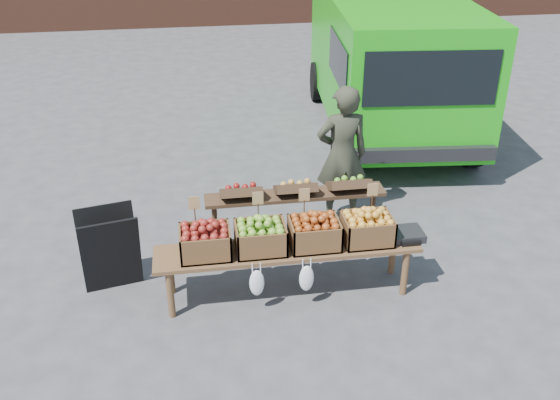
{
  "coord_description": "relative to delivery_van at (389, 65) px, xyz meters",
  "views": [
    {
      "loc": [
        -1.48,
        -4.78,
        3.99
      ],
      "look_at": [
        -0.58,
        0.98,
        0.85
      ],
      "focal_mm": 40.0,
      "sensor_mm": 36.0,
      "label": 1
    }
  ],
  "objects": [
    {
      "name": "crate_russet_pears",
      "position": [
        -2.69,
        -4.36,
        -0.4
      ],
      "size": [
        0.5,
        0.4,
        0.28
      ],
      "primitive_type": null,
      "color": "#5F9926",
      "rests_on": "display_bench"
    },
    {
      "name": "display_bench",
      "position": [
        -2.41,
        -4.36,
        -0.82
      ],
      "size": [
        2.7,
        0.56,
        0.57
      ],
      "primitive_type": null,
      "color": "brown",
      "rests_on": "ground"
    },
    {
      "name": "back_table",
      "position": [
        -2.21,
        -3.64,
        -0.59
      ],
      "size": [
        2.1,
        0.44,
        1.04
      ],
      "primitive_type": null,
      "color": "#402C1B",
      "rests_on": "ground"
    },
    {
      "name": "vendor",
      "position": [
        -1.5,
        -2.89,
        -0.23
      ],
      "size": [
        0.65,
        0.44,
        1.76
      ],
      "primitive_type": "imported",
      "rotation": [
        0.0,
        0.0,
        3.17
      ],
      "color": "#303224",
      "rests_on": "ground"
    },
    {
      "name": "crate_red_apples",
      "position": [
        -2.14,
        -4.36,
        -0.4
      ],
      "size": [
        0.5,
        0.4,
        0.28
      ],
      "primitive_type": null,
      "color": "#AB5223",
      "rests_on": "display_bench"
    },
    {
      "name": "crate_golden_apples",
      "position": [
        -3.24,
        -4.36,
        -0.4
      ],
      "size": [
        0.5,
        0.4,
        0.28
      ],
      "primitive_type": null,
      "color": "maroon",
      "rests_on": "display_bench"
    },
    {
      "name": "weighing_scale",
      "position": [
        -1.16,
        -4.36,
        -0.5
      ],
      "size": [
        0.34,
        0.3,
        0.08
      ],
      "primitive_type": "cube",
      "color": "black",
      "rests_on": "display_bench"
    },
    {
      "name": "delivery_van",
      "position": [
        0.0,
        0.0,
        0.0
      ],
      "size": [
        2.73,
        5.14,
        2.21
      ],
      "primitive_type": null,
      "rotation": [
        0.0,
        0.0,
        -0.1
      ],
      "color": "#19AA12",
      "rests_on": "ground"
    },
    {
      "name": "ground",
      "position": [
        -1.84,
        -4.84,
        -1.11
      ],
      "size": [
        80.0,
        80.0,
        0.0
      ],
      "primitive_type": "plane",
      "color": "#49494B"
    },
    {
      "name": "chalkboard_sign",
      "position": [
        -4.22,
        -3.96,
        -0.65
      ],
      "size": [
        0.65,
        0.45,
        0.91
      ],
      "primitive_type": null,
      "rotation": [
        0.0,
        0.0,
        0.21
      ],
      "color": "black",
      "rests_on": "ground"
    },
    {
      "name": "crate_green_apples",
      "position": [
        -1.59,
        -4.36,
        -0.4
      ],
      "size": [
        0.5,
        0.4,
        0.28
      ],
      "primitive_type": null,
      "color": "gold",
      "rests_on": "display_bench"
    }
  ]
}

